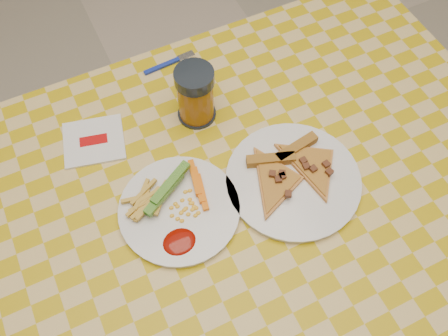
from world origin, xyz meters
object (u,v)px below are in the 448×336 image
at_px(table, 230,215).
at_px(plate_left, 179,210).
at_px(plate_right, 293,181).
at_px(drink_glass, 195,95).

height_order(table, plate_left, plate_left).
xyz_separation_m(table, plate_right, (0.13, -0.02, 0.08)).
bearing_deg(table, plate_right, -8.15).
bearing_deg(table, plate_left, 169.11).
distance_m(plate_left, drink_glass, 0.24).
bearing_deg(plate_left, drink_glass, 57.73).
height_order(plate_right, drink_glass, drink_glass).
xyz_separation_m(plate_right, drink_glass, (-0.10, 0.24, 0.06)).
xyz_separation_m(plate_left, drink_glass, (0.13, 0.20, 0.06)).
bearing_deg(table, drink_glass, 83.52).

